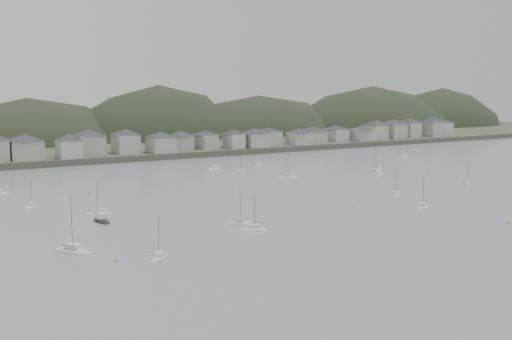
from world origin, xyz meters
TOP-DOWN VIEW (x-y plane):
  - ground at (0.00, 0.00)m, footprint 900.00×900.00m
  - far_shore_land at (0.00, 295.00)m, footprint 900.00×250.00m
  - forested_ridge at (4.83, 269.40)m, footprint 851.55×103.94m
  - waterfront_town at (50.59, 183.34)m, footprint 451.48×28.46m
  - sailboat_lead at (34.25, 129.89)m, footprint 6.08×9.66m
  - moored_fleet at (-5.15, 68.27)m, footprint 262.95×127.97m
  - motor_launch_far at (-63.39, 48.54)m, footprint 3.42×8.08m
  - mooring_buoys at (-1.32, 41.38)m, footprint 159.09×102.78m

SIDE VIEW (x-z plane):
  - forested_ridge at x=4.83m, z-range -62.57..40.00m
  - ground at x=0.00m, z-range 0.00..0.00m
  - mooring_buoys at x=-1.32m, z-range -0.20..0.50m
  - sailboat_lead at x=34.25m, z-range -6.13..6.47m
  - moored_fleet at x=-5.15m, z-range -6.58..6.94m
  - motor_launch_far at x=-63.39m, z-range -1.65..2.23m
  - far_shore_land at x=0.00m, z-range 0.00..3.00m
  - waterfront_town at x=50.59m, z-range 2.20..15.12m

